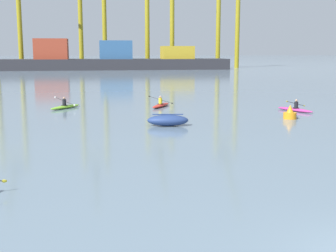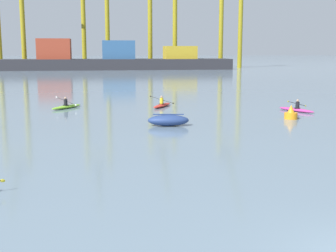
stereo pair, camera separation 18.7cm
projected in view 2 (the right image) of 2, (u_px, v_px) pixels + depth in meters
name	position (u px, v px, depth m)	size (l,w,h in m)	color
container_barge	(116.00, 60.00, 111.06)	(55.82, 8.35, 7.47)	#28282D
gantry_crane_east_mid	(163.00, 7.00, 117.49)	(7.80, 15.67, 32.30)	olive
gantry_crane_east	(232.00, 2.00, 119.00)	(6.54, 18.70, 37.69)	olive
capsized_dinghy	(168.00, 120.00, 28.52)	(2.72, 1.44, 0.76)	navy
channel_buoy	(291.00, 114.00, 31.36)	(0.90, 0.90, 1.00)	orange
kayak_red	(162.00, 105.00, 38.07)	(2.21, 3.25, 0.95)	red
kayak_magenta	(296.00, 109.00, 35.25)	(2.05, 3.33, 0.95)	#C13384
kayak_lime	(66.00, 106.00, 37.10)	(2.57, 3.04, 0.95)	#7ABC2D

